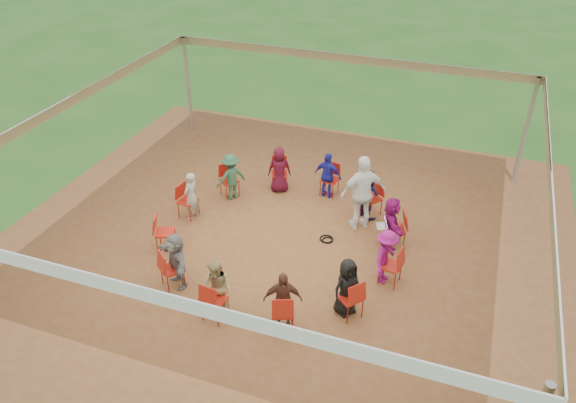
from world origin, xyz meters
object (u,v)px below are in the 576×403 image
(chair_3, at_px, (279,174))
(cable_coil, at_px, (327,239))
(chair_2, at_px, (330,180))
(chair_5, at_px, (188,201))
(person_seated_4, at_px, (231,177))
(laptop, at_px, (384,224))
(chair_8, at_px, (214,300))
(chair_7, at_px, (172,269))
(person_seated_9, at_px, (347,287))
(person_seated_3, at_px, (279,170))
(person_seated_7, at_px, (217,289))
(person_seated_5, at_px, (191,196))
(chair_4, at_px, (229,181))
(standing_person, at_px, (363,193))
(person_seated_0, at_px, (391,222))
(chair_1, at_px, (372,199))
(chair_6, at_px, (165,232))
(chair_10, at_px, (350,298))
(chair_11, at_px, (390,266))
(person_seated_1, at_px, (368,194))
(person_seated_10, at_px, (386,257))
(person_seated_8, at_px, (283,300))
(person_seated_2, at_px, (328,176))
(chair_9, at_px, (283,312))
(chair_0, at_px, (395,229))
(person_seated_6, at_px, (176,260))

(chair_3, relative_size, cable_coil, 2.57)
(chair_2, distance_m, chair_5, 3.72)
(person_seated_4, xyz_separation_m, laptop, (4.15, -0.70, -0.04))
(chair_8, distance_m, laptop, 4.31)
(chair_7, height_order, person_seated_9, person_seated_9)
(person_seated_3, distance_m, person_seated_7, 4.85)
(person_seated_5, bearing_deg, chair_4, 169.98)
(standing_person, bearing_deg, person_seated_0, 112.29)
(chair_3, bearing_deg, chair_8, 75.00)
(chair_5, height_order, person_seated_4, person_seated_4)
(person_seated_5, bearing_deg, chair_2, 136.34)
(chair_1, bearing_deg, chair_6, 75.00)
(chair_10, relative_size, chair_11, 1.00)
(chair_5, height_order, person_seated_1, person_seated_1)
(chair_3, distance_m, chair_11, 4.55)
(chair_6, distance_m, person_seated_3, 3.64)
(chair_10, xyz_separation_m, person_seated_5, (-4.54, 2.01, 0.19))
(chair_1, bearing_deg, person_seated_10, 147.68)
(chair_4, bearing_deg, person_seated_8, 75.36)
(person_seated_10, bearing_deg, laptop, 22.16)
(chair_2, xyz_separation_m, person_seated_0, (1.95, -1.68, 0.19))
(chair_6, xyz_separation_m, person_seated_2, (2.82, 3.44, 0.19))
(person_seated_0, relative_size, person_seated_9, 1.00)
(chair_9, xyz_separation_m, person_seated_4, (-2.93, 4.01, 0.19))
(person_seated_1, xyz_separation_m, person_seated_5, (-4.04, -1.59, 0.00))
(chair_5, bearing_deg, person_seated_2, 133.66)
(chair_8, height_order, person_seated_10, person_seated_10)
(person_seated_1, distance_m, person_seated_4, 3.55)
(chair_5, bearing_deg, cable_coil, 102.05)
(person_seated_2, relative_size, standing_person, 0.66)
(person_seated_0, relative_size, person_seated_7, 1.00)
(chair_5, bearing_deg, chair_2, 135.00)
(person_seated_5, distance_m, laptop, 4.69)
(chair_1, xyz_separation_m, chair_9, (-0.67, -4.50, 0.00))
(chair_0, relative_size, chair_10, 1.00)
(person_seated_0, distance_m, cable_coil, 1.57)
(person_seated_4, xyz_separation_m, person_seated_6, (0.40, -3.52, 0.00))
(person_seated_1, xyz_separation_m, standing_person, (-0.03, -0.55, 0.33))
(person_seated_6, bearing_deg, person_seated_2, 105.00)
(cable_coil, bearing_deg, chair_4, 160.98)
(chair_8, bearing_deg, chair_3, 105.00)
(chair_10, distance_m, person_seated_8, 1.35)
(person_seated_8, bearing_deg, chair_8, 169.98)
(person_seated_1, distance_m, person_seated_7, 4.85)
(chair_0, xyz_separation_m, chair_8, (-2.83, -3.56, 0.00))
(chair_2, bearing_deg, chair_10, 120.00)
(standing_person, bearing_deg, person_seated_9, 62.25)
(chair_1, height_order, person_seated_0, person_seated_0)
(chair_7, height_order, person_seated_5, person_seated_5)
(chair_4, relative_size, person_seated_8, 0.71)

